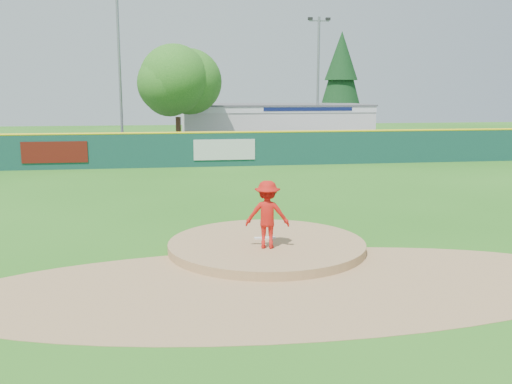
{
  "coord_description": "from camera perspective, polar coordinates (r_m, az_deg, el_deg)",
  "views": [
    {
      "loc": [
        -2.61,
        -15.23,
        4.41
      ],
      "look_at": [
        0.0,
        2.0,
        1.3
      ],
      "focal_mm": 40.0,
      "sensor_mm": 36.0,
      "label": 1
    }
  ],
  "objects": [
    {
      "name": "playground_slide",
      "position": [
        38.25,
        -21.32,
        4.04
      ],
      "size": [
        1.05,
        2.94,
        1.62
      ],
      "color": "blue",
      "rests_on": "ground"
    },
    {
      "name": "fence_banners",
      "position": [
        33.37,
        -11.39,
        4.05
      ],
      "size": [
        13.17,
        0.04,
        1.2
      ],
      "color": "#57130C",
      "rests_on": "ground"
    },
    {
      "name": "light_pole_left",
      "position": [
        42.4,
        -13.49,
        12.06
      ],
      "size": [
        1.75,
        0.25,
        11.0
      ],
      "color": "gray",
      "rests_on": "ground"
    },
    {
      "name": "van",
      "position": [
        40.66,
        2.78,
        4.87
      ],
      "size": [
        5.38,
        3.78,
        1.36
      ],
      "primitive_type": "imported",
      "rotation": [
        0.0,
        0.0,
        1.92
      ],
      "color": "silver",
      "rests_on": "parking_lot"
    },
    {
      "name": "pool_building_grp",
      "position": [
        48.08,
        1.74,
        6.84
      ],
      "size": [
        15.2,
        8.2,
        3.31
      ],
      "color": "silver",
      "rests_on": "ground"
    },
    {
      "name": "pitchers_mound",
      "position": [
        16.07,
        1.07,
        -5.81
      ],
      "size": [
        5.5,
        5.5,
        0.5
      ],
      "primitive_type": "cylinder",
      "color": "#9E774C",
      "rests_on": "ground"
    },
    {
      "name": "infield_dirt_arc",
      "position": [
        13.26,
        3.28,
        -9.3
      ],
      "size": [
        15.4,
        15.4,
        0.01
      ],
      "primitive_type": "cylinder",
      "color": "#9E774C",
      "rests_on": "ground"
    },
    {
      "name": "outfield_fence",
      "position": [
        33.5,
        -4.11,
        4.4
      ],
      "size": [
        40.0,
        0.14,
        2.07
      ],
      "color": "#133E38",
      "rests_on": "ground"
    },
    {
      "name": "ground",
      "position": [
        16.07,
        1.07,
        -5.81
      ],
      "size": [
        120.0,
        120.0,
        0.0
      ],
      "primitive_type": "plane",
      "color": "#286B19",
      "rests_on": "ground"
    },
    {
      "name": "pitching_rubber",
      "position": [
        16.28,
        0.9,
        -4.61
      ],
      "size": [
        0.6,
        0.15,
        0.04
      ],
      "primitive_type": "cube",
      "color": "white",
      "rests_on": "pitchers_mound"
    },
    {
      "name": "pitcher",
      "position": [
        15.17,
        1.14,
        -2.27
      ],
      "size": [
        1.29,
        0.91,
        1.82
      ],
      "primitive_type": "imported",
      "rotation": [
        0.0,
        0.0,
        2.93
      ],
      "color": "red",
      "rests_on": "pitchers_mound"
    },
    {
      "name": "parking_lot",
      "position": [
        42.54,
        -5.06,
        4.14
      ],
      "size": [
        44.0,
        16.0,
        0.02
      ],
      "primitive_type": "cube",
      "color": "#38383A",
      "rests_on": "ground"
    },
    {
      "name": "deciduous_tree",
      "position": [
        40.24,
        -7.86,
        10.23
      ],
      "size": [
        5.6,
        5.6,
        7.36
      ],
      "color": "#382314",
      "rests_on": "ground"
    },
    {
      "name": "light_pole_right",
      "position": [
        45.74,
        6.22,
        11.48
      ],
      "size": [
        1.75,
        0.25,
        10.0
      ],
      "color": "gray",
      "rests_on": "ground"
    },
    {
      "name": "conifer_tree",
      "position": [
        53.57,
        8.5,
        11.22
      ],
      "size": [
        4.4,
        4.4,
        9.5
      ],
      "color": "#382314",
      "rests_on": "ground"
    }
  ]
}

